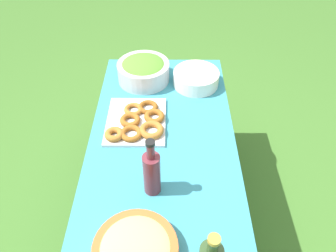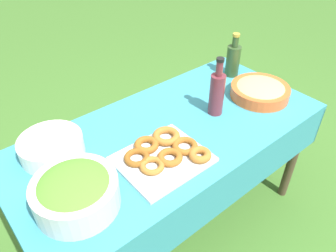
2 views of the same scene
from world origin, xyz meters
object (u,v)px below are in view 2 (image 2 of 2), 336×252
at_px(salad_bowl, 75,191).
at_px(pasta_bowl, 260,90).
at_px(wine_bottle, 217,93).
at_px(plate_stack, 52,147).
at_px(donut_platter, 164,154).
at_px(olive_oil_bottle, 233,59).

bearing_deg(salad_bowl, pasta_bowl, -178.11).
bearing_deg(salad_bowl, wine_bottle, -173.93).
height_order(salad_bowl, plate_stack, salad_bowl).
height_order(donut_platter, plate_stack, plate_stack).
xyz_separation_m(salad_bowl, plate_stack, (-0.04, -0.31, -0.03)).
relative_size(salad_bowl, wine_bottle, 1.03).
xyz_separation_m(salad_bowl, olive_oil_bottle, (-1.13, -0.29, 0.03)).
height_order(donut_platter, olive_oil_bottle, olive_oil_bottle).
height_order(donut_platter, wine_bottle, wine_bottle).
distance_m(salad_bowl, pasta_bowl, 1.07).
bearing_deg(olive_oil_bottle, donut_platter, 21.58).
distance_m(pasta_bowl, olive_oil_bottle, 0.27).
bearing_deg(olive_oil_bottle, wine_bottle, 30.27).
height_order(pasta_bowl, plate_stack, plate_stack).
xyz_separation_m(pasta_bowl, wine_bottle, (0.28, -0.05, 0.08)).
bearing_deg(plate_stack, pasta_bowl, 165.27).
xyz_separation_m(pasta_bowl, donut_platter, (0.68, 0.04, -0.02)).
bearing_deg(donut_platter, plate_stack, -42.09).
bearing_deg(plate_stack, donut_platter, 137.91).
bearing_deg(donut_platter, wine_bottle, -167.05).
distance_m(plate_stack, olive_oil_bottle, 1.09).
distance_m(salad_bowl, wine_bottle, 0.79).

